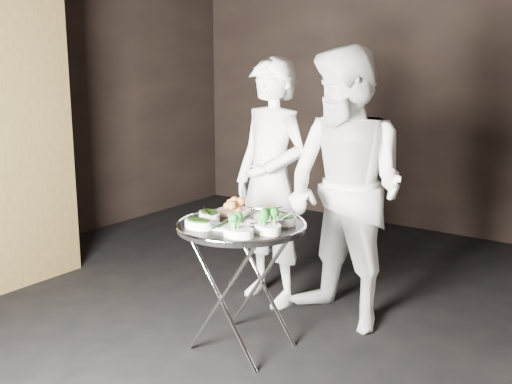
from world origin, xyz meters
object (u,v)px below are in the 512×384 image
Objects in this scene: serving_tray at (241,225)px; waiter_left at (271,183)px; tray_stand at (241,281)px; waiter_right at (346,190)px.

serving_tray is 0.44× the size of waiter_left.
tray_stand is 1.00× the size of serving_tray.
waiter_right reaches higher than waiter_left.
waiter_right is (0.32, 0.69, 0.48)m from tray_stand.
waiter_right is at bearing 64.80° from tray_stand.
waiter_right reaches higher than serving_tray.
tray_stand is 0.42× the size of waiter_right.
serving_tray is 0.42× the size of waiter_right.
serving_tray is 0.77m from waiter_right.
waiter_left is at bearing 111.52° from serving_tray.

